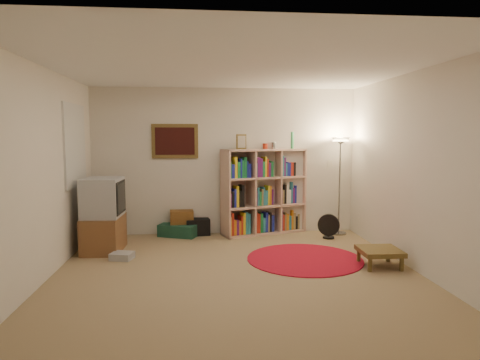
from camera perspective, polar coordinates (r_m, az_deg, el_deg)
The scene contains 11 objects.
room at distance 5.18m, azimuth -1.12°, elevation 1.11°, with size 4.54×4.54×2.54m.
bookshelf at distance 7.40m, azimuth 3.02°, elevation -1.71°, with size 1.52×0.86×1.76m.
floor_lamp at distance 7.46m, azimuth 13.22°, elevation 3.39°, with size 0.37×0.37×1.67m.
floor_fan at distance 7.23m, azimuth 11.73°, elevation -6.07°, with size 0.36×0.24×0.41m.
tv_stand at distance 6.59m, azimuth -17.73°, elevation -4.60°, with size 0.56×0.76×1.08m.
dvd_box at distance 6.18m, azimuth -15.44°, elevation -9.73°, with size 0.34×0.30×0.10m.
suitcase at distance 7.38m, azimuth -8.09°, elevation -6.58°, with size 0.74×0.61×0.20m.
wicker_basket at distance 7.36m, azimuth -7.77°, elevation -4.91°, with size 0.41×0.31×0.22m.
duffel_bag at distance 7.43m, azimuth -5.74°, elevation -6.16°, with size 0.45×0.39×0.28m.
red_rug at distance 6.05m, azimuth 8.61°, elevation -10.35°, with size 1.58×1.58×0.01m.
side_table at distance 5.91m, azimuth 18.13°, elevation -9.07°, with size 0.53×0.53×0.23m.
Camera 1 is at (-0.45, -5.10, 1.70)m, focal length 32.00 mm.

